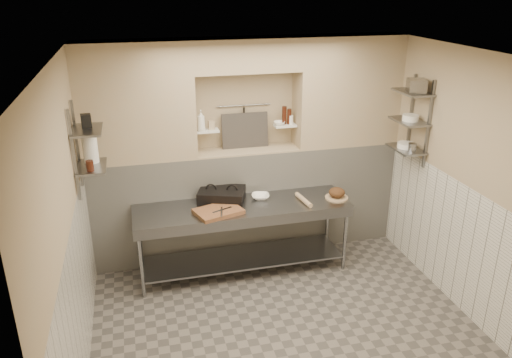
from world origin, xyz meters
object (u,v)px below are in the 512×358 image
object	(u,v)px
cutting_board	(218,211)
mixing_bowl	(260,197)
prep_table	(243,225)
bread_loaf	(337,192)
panini_press	(222,195)
bottle_soap	(201,121)
jug_left	(90,148)
bowl_alcove	(279,123)
rolling_pin	(304,200)

from	to	relation	value
cutting_board	mixing_bowl	distance (m)	0.65
prep_table	bread_loaf	world-z (taller)	bread_loaf
prep_table	panini_press	xyz separation A→B (m)	(-0.21, 0.21, 0.33)
panini_press	bottle_soap	world-z (taller)	bottle_soap
bread_loaf	mixing_bowl	bearing A→B (deg)	166.75
jug_left	cutting_board	bearing A→B (deg)	-4.44
panini_press	bowl_alcove	xyz separation A→B (m)	(0.83, 0.35, 0.76)
bottle_soap	jug_left	size ratio (longest dim) A/B	0.83
mixing_bowl	bread_loaf	xyz separation A→B (m)	(0.92, -0.22, 0.05)
cutting_board	bread_loaf	size ratio (longest dim) A/B	2.58
cutting_board	mixing_bowl	size ratio (longest dim) A/B	2.37
bowl_alcove	bread_loaf	bearing A→B (deg)	-47.17
rolling_pin	jug_left	world-z (taller)	jug_left
prep_table	jug_left	world-z (taller)	jug_left
mixing_bowl	bottle_soap	bearing A→B (deg)	149.88
mixing_bowl	bowl_alcove	world-z (taller)	bowl_alcove
bottle_soap	rolling_pin	bearing A→B (deg)	-28.05
panini_press	bread_loaf	world-z (taller)	panini_press
prep_table	bowl_alcove	bearing A→B (deg)	42.48
rolling_pin	mixing_bowl	bearing A→B (deg)	154.86
prep_table	rolling_pin	xyz separation A→B (m)	(0.75, -0.07, 0.29)
bottle_soap	jug_left	world-z (taller)	bottle_soap
panini_press	rolling_pin	bearing A→B (deg)	3.22
prep_table	bottle_soap	size ratio (longest dim) A/B	10.07
cutting_board	bottle_soap	distance (m)	1.13
panini_press	mixing_bowl	bearing A→B (deg)	13.04
panini_press	cutting_board	world-z (taller)	panini_press
rolling_pin	cutting_board	bearing A→B (deg)	-176.99
rolling_pin	bread_loaf	size ratio (longest dim) A/B	1.87
cutting_board	prep_table	bearing A→B (deg)	21.34
cutting_board	bowl_alcove	xyz separation A→B (m)	(0.93, 0.69, 0.81)
prep_table	rolling_pin	distance (m)	0.80
panini_press	cutting_board	distance (m)	0.36
prep_table	bottle_soap	world-z (taller)	bottle_soap
panini_press	bowl_alcove	size ratio (longest dim) A/B	4.40
bowl_alcove	prep_table	bearing A→B (deg)	-137.52
bottle_soap	jug_left	xyz separation A→B (m)	(-1.26, -0.56, -0.07)
mixing_bowl	rolling_pin	size ratio (longest dim) A/B	0.58
bread_loaf	prep_table	bearing A→B (deg)	177.22
jug_left	panini_press	bearing A→B (deg)	9.28
prep_table	cutting_board	size ratio (longest dim) A/B	4.99
panini_press	cutting_board	bearing A→B (deg)	-87.60
cutting_board	bowl_alcove	world-z (taller)	bowl_alcove
cutting_board	bottle_soap	size ratio (longest dim) A/B	2.02
panini_press	mixing_bowl	size ratio (longest dim) A/B	2.94
prep_table	mixing_bowl	size ratio (longest dim) A/B	11.80
cutting_board	bowl_alcove	size ratio (longest dim) A/B	3.55
rolling_pin	jug_left	bearing A→B (deg)	178.87
rolling_pin	bread_loaf	xyz separation A→B (m)	(0.44, 0.01, 0.05)
rolling_pin	bowl_alcove	world-z (taller)	bowl_alcove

